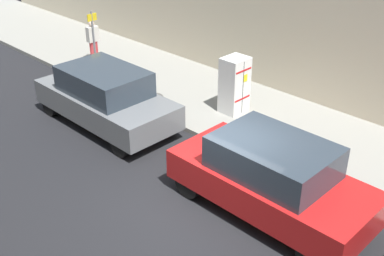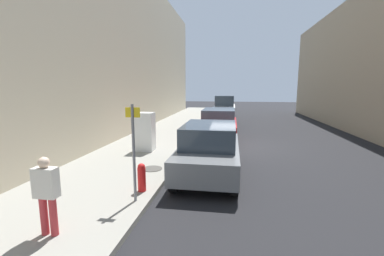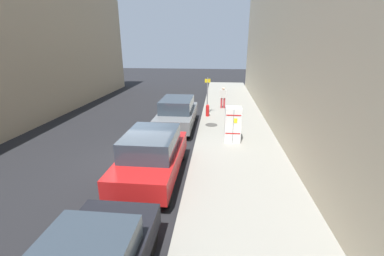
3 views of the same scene
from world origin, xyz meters
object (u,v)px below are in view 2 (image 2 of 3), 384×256
object	(u,v)px
pedestrian_walking_far	(46,191)
parked_van_white	(225,107)
discarded_refrigerator	(145,132)
fire_hydrant	(142,177)
parked_sedan_dark	(222,117)
parked_suv_red	(219,124)
parked_suv_gray	(209,149)
street_sign_post	(134,148)

from	to	relation	value
pedestrian_walking_far	parked_van_white	bearing A→B (deg)	-83.77
discarded_refrigerator	fire_hydrant	world-z (taller)	discarded_refrigerator
parked_sedan_dark	discarded_refrigerator	bearing A→B (deg)	-109.32
pedestrian_walking_far	parked_van_white	xyz separation A→B (m)	(2.68, 20.73, 0.05)
pedestrian_walking_far	discarded_refrigerator	bearing A→B (deg)	-73.20
discarded_refrigerator	parked_sedan_dark	bearing A→B (deg)	70.68
fire_hydrant	parked_sedan_dark	world-z (taller)	parked_sedan_dark
parked_suv_red	discarded_refrigerator	bearing A→B (deg)	-130.31
discarded_refrigerator	parked_suv_gray	xyz separation A→B (m)	(3.05, -2.26, -0.12)
parked_suv_red	fire_hydrant	bearing A→B (deg)	-101.75
fire_hydrant	parked_suv_red	distance (m)	8.15
street_sign_post	parked_sedan_dark	size ratio (longest dim) A/B	0.53
pedestrian_walking_far	parked_suv_red	size ratio (longest dim) A/B	0.35
fire_hydrant	parked_sedan_dark	xyz separation A→B (m)	(1.66, 13.08, 0.20)
discarded_refrigerator	pedestrian_walking_far	bearing A→B (deg)	-86.79
street_sign_post	parked_van_white	distance (m)	19.13
parked_suv_red	street_sign_post	bearing A→B (deg)	-100.60
pedestrian_walking_far	parked_van_white	world-z (taller)	parked_van_white
parked_suv_red	parked_sedan_dark	bearing A→B (deg)	90.00
parked_suv_gray	pedestrian_walking_far	bearing A→B (deg)	-121.35
pedestrian_walking_far	parked_suv_red	bearing A→B (deg)	-91.04
parked_suv_gray	parked_van_white	size ratio (longest dim) A/B	0.88
fire_hydrant	pedestrian_walking_far	distance (m)	2.55
discarded_refrigerator	parked_van_white	bearing A→B (deg)	77.75
parked_suv_red	parked_suv_gray	bearing A→B (deg)	-90.00
fire_hydrant	parked_suv_gray	distance (m)	2.70
parked_suv_gray	parked_sedan_dark	world-z (taller)	parked_suv_gray
street_sign_post	parked_suv_gray	bearing A→B (deg)	59.44
parked_suv_red	parked_sedan_dark	size ratio (longest dim) A/B	0.97
parked_suv_gray	discarded_refrigerator	bearing A→B (deg)	143.46
parked_suv_gray	parked_suv_red	distance (m)	5.86
pedestrian_walking_far	fire_hydrant	bearing A→B (deg)	-100.46
discarded_refrigerator	pedestrian_walking_far	size ratio (longest dim) A/B	1.11
parked_van_white	parked_suv_gray	bearing A→B (deg)	-90.00
street_sign_post	pedestrian_walking_far	xyz separation A→B (m)	(-1.07, -1.68, -0.48)
discarded_refrigerator	pedestrian_walking_far	xyz separation A→B (m)	(0.37, -6.66, 0.02)
parked_suv_gray	parked_van_white	bearing A→B (deg)	90.00
parked_suv_gray	fire_hydrant	bearing A→B (deg)	-128.18
pedestrian_walking_far	parked_suv_red	world-z (taller)	parked_suv_red
parked_sedan_dark	fire_hydrant	bearing A→B (deg)	-97.22
discarded_refrigerator	street_sign_post	bearing A→B (deg)	-73.81
parked_suv_gray	parked_suv_red	xyz separation A→B (m)	(-0.00, 5.86, 0.01)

